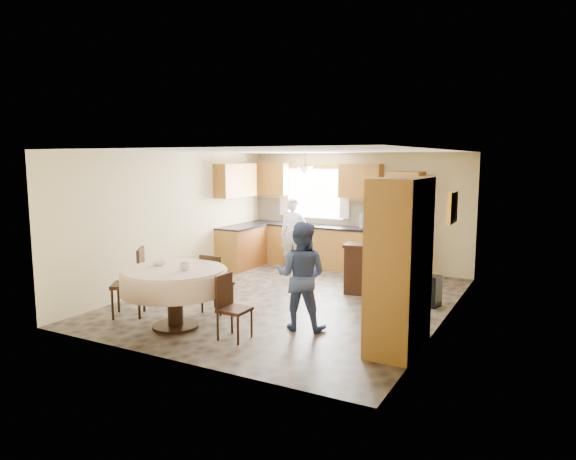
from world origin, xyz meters
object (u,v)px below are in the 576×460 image
at_px(chair_right, 230,303).
at_px(person_sink, 293,234).
at_px(cupboard, 400,265).
at_px(oven_tower, 404,224).
at_px(person_dining, 301,276).
at_px(sideboard, 378,271).
at_px(chair_left, 133,279).
at_px(chair_back, 214,281).
at_px(dining_table, 175,282).

bearing_deg(chair_right, person_sink, 17.48).
height_order(cupboard, chair_right, cupboard).
height_order(oven_tower, person_dining, oven_tower).
distance_m(sideboard, chair_left, 4.11).
distance_m(oven_tower, cupboard, 4.19).
bearing_deg(oven_tower, cupboard, -75.21).
relative_size(oven_tower, person_dining, 1.40).
height_order(oven_tower, chair_back, oven_tower).
height_order(sideboard, dining_table, dining_table).
xyz_separation_m(dining_table, person_sink, (-0.34, 4.24, 0.11)).
relative_size(dining_table, person_sink, 0.96).
bearing_deg(oven_tower, sideboard, -89.54).
bearing_deg(person_sink, person_dining, -83.49).
bearing_deg(dining_table, oven_tower, 67.66).
relative_size(oven_tower, chair_right, 2.46).
xyz_separation_m(chair_back, person_sink, (-0.41, 3.41, 0.26)).
relative_size(person_sink, person_dining, 1.02).
distance_m(chair_right, person_sink, 4.45).
distance_m(person_sink, person_dining, 3.95).
bearing_deg(dining_table, chair_right, -0.38).
bearing_deg(person_sink, chair_left, -120.75).
relative_size(cupboard, person_sink, 1.40).
xyz_separation_m(cupboard, chair_right, (-2.07, -0.68, -0.60)).
bearing_deg(sideboard, person_dining, -107.03).
relative_size(chair_right, person_sink, 0.56).
distance_m(chair_left, chair_right, 1.87).
relative_size(chair_left, chair_right, 1.21).
height_order(cupboard, chair_left, cupboard).
xyz_separation_m(sideboard, chair_back, (-1.89, -2.22, 0.09)).
relative_size(chair_left, chair_back, 1.13).
xyz_separation_m(oven_tower, cupboard, (1.07, -4.05, 0.02)).
bearing_deg(chair_back, oven_tower, -117.30).
relative_size(oven_tower, person_sink, 1.38).
distance_m(sideboard, cupboard, 2.68).
height_order(cupboard, person_dining, cupboard).
height_order(chair_left, person_dining, person_dining).
bearing_deg(person_sink, oven_tower, -10.60).
relative_size(dining_table, chair_back, 1.62).
bearing_deg(cupboard, oven_tower, 104.79).
bearing_deg(chair_left, person_sink, 138.34).
bearing_deg(person_sink, chair_right, -95.94).
bearing_deg(person_dining, dining_table, 15.65).
bearing_deg(person_sink, cupboard, -69.48).
bearing_deg(oven_tower, dining_table, -112.34).
bearing_deg(cupboard, dining_table, -167.32).
relative_size(sideboard, dining_table, 0.78).
xyz_separation_m(sideboard, chair_left, (-2.87, -2.93, 0.16)).
bearing_deg(chair_back, dining_table, 83.64).
bearing_deg(chair_left, chair_back, 91.97).
xyz_separation_m(chair_right, person_sink, (-1.28, 4.25, 0.29)).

